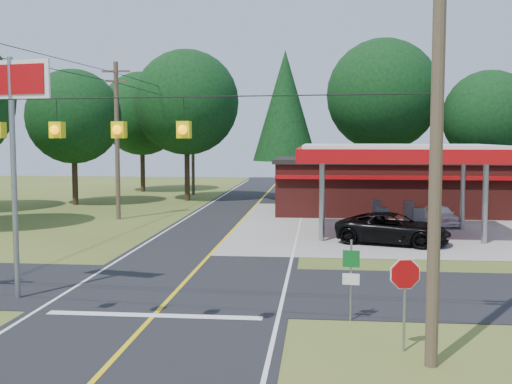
# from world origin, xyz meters

# --- Properties ---
(ground) EXTENTS (120.00, 120.00, 0.00)m
(ground) POSITION_xyz_m (0.00, 0.00, 0.00)
(ground) COLOR #44581F
(ground) RESTS_ON ground
(main_highway) EXTENTS (8.00, 120.00, 0.02)m
(main_highway) POSITION_xyz_m (0.00, 0.00, 0.01)
(main_highway) COLOR black
(main_highway) RESTS_ON ground
(cross_road) EXTENTS (70.00, 7.00, 0.02)m
(cross_road) POSITION_xyz_m (0.00, 0.00, 0.01)
(cross_road) COLOR black
(cross_road) RESTS_ON ground
(lane_center_yellow) EXTENTS (0.15, 110.00, 0.00)m
(lane_center_yellow) POSITION_xyz_m (0.00, 0.00, 0.03)
(lane_center_yellow) COLOR yellow
(lane_center_yellow) RESTS_ON main_highway
(gas_canopy) EXTENTS (10.60, 7.40, 4.88)m
(gas_canopy) POSITION_xyz_m (9.00, 13.00, 4.27)
(gas_canopy) COLOR gray
(gas_canopy) RESTS_ON ground
(convenience_store) EXTENTS (16.40, 7.55, 3.80)m
(convenience_store) POSITION_xyz_m (10.00, 22.98, 1.92)
(convenience_store) COLOR maroon
(convenience_store) RESTS_ON ground
(utility_pole_near_right) EXTENTS (1.80, 0.30, 11.50)m
(utility_pole_near_right) POSITION_xyz_m (7.50, -7.00, 5.96)
(utility_pole_near_right) COLOR #473828
(utility_pole_near_right) RESTS_ON ground
(utility_pole_far_left) EXTENTS (1.80, 0.30, 10.00)m
(utility_pole_far_left) POSITION_xyz_m (-8.00, 18.00, 5.20)
(utility_pole_far_left) COLOR #473828
(utility_pole_far_left) RESTS_ON ground
(utility_pole_north) EXTENTS (0.30, 0.30, 9.50)m
(utility_pole_north) POSITION_xyz_m (-6.50, 35.00, 4.75)
(utility_pole_north) COLOR #473828
(utility_pole_north) RESTS_ON ground
(overhead_beacons) EXTENTS (17.04, 2.04, 1.03)m
(overhead_beacons) POSITION_xyz_m (-1.00, -6.00, 6.21)
(overhead_beacons) COLOR black
(overhead_beacons) RESTS_ON ground
(treeline_backdrop) EXTENTS (70.27, 51.59, 13.30)m
(treeline_backdrop) POSITION_xyz_m (0.82, 24.01, 7.49)
(treeline_backdrop) COLOR #332316
(treeline_backdrop) RESTS_ON ground
(suv_car) EXTENTS (6.97, 6.97, 1.54)m
(suv_car) POSITION_xyz_m (8.50, 10.00, 0.77)
(suv_car) COLOR black
(suv_car) RESTS_ON ground
(sedan_car) EXTENTS (4.34, 4.34, 1.24)m
(sedan_car) POSITION_xyz_m (12.00, 17.00, 0.62)
(sedan_car) COLOR white
(sedan_car) RESTS_ON ground
(big_stop_sign) EXTENTS (2.87, 0.70, 7.86)m
(big_stop_sign) POSITION_xyz_m (-5.00, -2.01, 5.95)
(big_stop_sign) COLOR gray
(big_stop_sign) RESTS_ON ground
(octagonal_stop_sign) EXTENTS (0.81, 0.24, 2.37)m
(octagonal_stop_sign) POSITION_xyz_m (7.00, -6.01, 1.76)
(octagonal_stop_sign) COLOR gray
(octagonal_stop_sign) RESTS_ON ground
(route_sign_post) EXTENTS (0.49, 0.11, 2.38)m
(route_sign_post) POSITION_xyz_m (5.80, -3.52, 1.43)
(route_sign_post) COLOR gray
(route_sign_post) RESTS_ON ground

